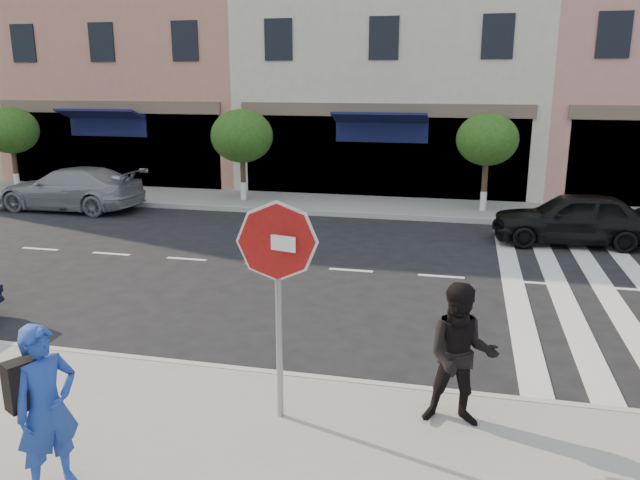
{
  "coord_description": "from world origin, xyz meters",
  "views": [
    {
      "loc": [
        2.36,
        -9.22,
        4.18
      ],
      "look_at": [
        -0.08,
        1.24,
        1.4
      ],
      "focal_mm": 35.0,
      "sensor_mm": 36.0,
      "label": 1
    }
  ],
  "objects_px": {
    "car_far_left": "(71,189)",
    "car_far_mid": "(574,218)",
    "photographer": "(47,409)",
    "walker": "(461,356)",
    "stop_sign": "(277,265)"
  },
  "relations": [
    {
      "from": "photographer",
      "to": "walker",
      "type": "relative_size",
      "value": 1.0
    },
    {
      "from": "photographer",
      "to": "car_far_left",
      "type": "xyz_separation_m",
      "value": [
        -8.64,
        13.01,
        -0.33
      ]
    },
    {
      "from": "stop_sign",
      "to": "car_far_left",
      "type": "distance_m",
      "value": 15.39
    },
    {
      "from": "photographer",
      "to": "car_far_mid",
      "type": "distance_m",
      "value": 13.8
    },
    {
      "from": "walker",
      "to": "car_far_mid",
      "type": "bearing_deg",
      "value": 70.94
    },
    {
      "from": "photographer",
      "to": "car_far_mid",
      "type": "xyz_separation_m",
      "value": [
        6.72,
        12.05,
        -0.34
      ]
    },
    {
      "from": "car_far_mid",
      "to": "photographer",
      "type": "bearing_deg",
      "value": -32.11
    },
    {
      "from": "photographer",
      "to": "car_far_left",
      "type": "bearing_deg",
      "value": 61.39
    },
    {
      "from": "photographer",
      "to": "walker",
      "type": "distance_m",
      "value": 4.52
    },
    {
      "from": "stop_sign",
      "to": "photographer",
      "type": "xyz_separation_m",
      "value": [
        -1.84,
        -1.83,
        -1.07
      ]
    },
    {
      "from": "stop_sign",
      "to": "walker",
      "type": "xyz_separation_m",
      "value": [
        2.13,
        0.34,
        -1.07
      ]
    },
    {
      "from": "photographer",
      "to": "walker",
      "type": "height_order",
      "value": "walker"
    },
    {
      "from": "car_far_mid",
      "to": "car_far_left",
      "type": "bearing_deg",
      "value": -96.55
    },
    {
      "from": "photographer",
      "to": "car_far_mid",
      "type": "height_order",
      "value": "photographer"
    },
    {
      "from": "car_far_left",
      "to": "car_far_mid",
      "type": "xyz_separation_m",
      "value": [
        15.36,
        -0.96,
        -0.01
      ]
    }
  ]
}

